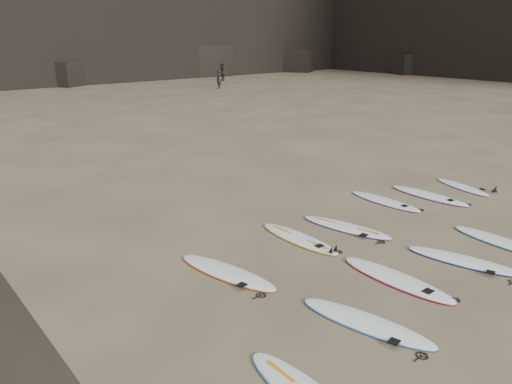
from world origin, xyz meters
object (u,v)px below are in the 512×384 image
at_px(surfboard_3, 464,260).
at_px(surfboard_5, 227,272).
at_px(surfboard_2, 397,279).
at_px(surfboard_8, 385,201).
at_px(surfboard_10, 462,187).
at_px(surfboard_1, 366,322).
at_px(person_a, 219,79).
at_px(person_b, 222,72).
at_px(surfboard_9, 429,195).
at_px(surfboard_4, 502,242).
at_px(surfboard_7, 346,227).
at_px(surfboard_6, 299,238).

distance_m(surfboard_3, surfboard_5, 5.49).
distance_m(surfboard_2, surfboard_8, 5.24).
bearing_deg(surfboard_10, surfboard_1, -145.41).
xyz_separation_m(surfboard_10, person_a, (11.49, 30.67, 0.82)).
relative_size(surfboard_2, person_b, 1.44).
relative_size(surfboard_1, surfboard_2, 0.96).
distance_m(surfboard_5, surfboard_9, 8.23).
relative_size(surfboard_4, surfboard_8, 1.02).
relative_size(surfboard_1, surfboard_7, 1.00).
relative_size(surfboard_4, surfboard_10, 1.15).
relative_size(surfboard_2, surfboard_5, 1.02).
xyz_separation_m(surfboard_1, person_a, (20.65, 33.91, 0.81)).
bearing_deg(person_a, surfboard_10, -3.47).
height_order(surfboard_5, surfboard_7, surfboard_5).
distance_m(surfboard_1, person_b, 47.29).
bearing_deg(surfboard_2, surfboard_8, 38.24).
distance_m(surfboard_3, person_b, 45.19).
distance_m(surfboard_7, surfboard_8, 2.69).
bearing_deg(person_a, surfboard_7, -12.53).
height_order(surfboard_5, surfboard_6, surfboard_5).
distance_m(surfboard_5, person_b, 45.06).
relative_size(surfboard_1, surfboard_3, 1.01).
bearing_deg(surfboard_4, surfboard_8, 88.60).
distance_m(surfboard_10, person_a, 32.76).
bearing_deg(surfboard_10, surfboard_5, -164.74).
bearing_deg(person_b, person_a, -27.65).
relative_size(surfboard_5, surfboard_9, 0.99).
height_order(surfboard_3, surfboard_9, surfboard_9).
relative_size(surfboard_8, person_b, 1.33).
distance_m(person_a, person_b, 7.62).
bearing_deg(surfboard_2, surfboard_1, -161.61).
relative_size(surfboard_2, surfboard_10, 1.23).
xyz_separation_m(surfboard_4, surfboard_10, (3.61, 3.07, -0.01)).
bearing_deg(surfboard_5, surfboard_4, -37.74).
height_order(surfboard_2, surfboard_5, surfboard_2).
bearing_deg(surfboard_4, surfboard_2, 176.15).
bearing_deg(surfboard_3, surfboard_2, 152.36).
xyz_separation_m(surfboard_4, surfboard_5, (-6.34, 3.04, 0.00)).
bearing_deg(person_b, surfboard_2, -20.65).
bearing_deg(surfboard_8, surfboard_10, -12.76).
bearing_deg(surfboard_10, surfboard_8, -177.62).
bearing_deg(surfboard_5, surfboard_6, -4.14).
distance_m(surfboard_5, surfboard_10, 9.96).
bearing_deg(surfboard_6, surfboard_2, -88.99).
height_order(surfboard_1, surfboard_9, surfboard_9).
relative_size(surfboard_6, person_a, 1.52).
distance_m(surfboard_1, person_a, 39.71).
height_order(surfboard_4, surfboard_9, surfboard_9).
xyz_separation_m(surfboard_7, surfboard_9, (4.16, 0.12, 0.00)).
bearing_deg(surfboard_1, surfboard_7, 32.92).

